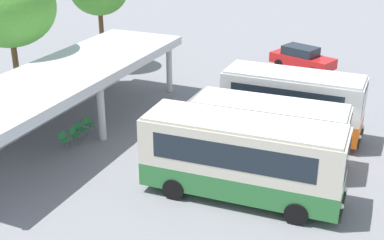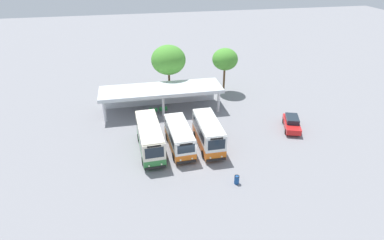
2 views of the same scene
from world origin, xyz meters
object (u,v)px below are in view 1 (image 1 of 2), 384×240
Objects in this scene: city_bus_nearest_orange at (242,156)px; waiting_chair_fourth_seat at (88,123)px; waiting_chair_second_from_end at (74,133)px; city_bus_second_in_row at (269,130)px; waiting_chair_end_by_column at (64,138)px; city_bus_middle_cream at (292,102)px; waiting_chair_middle_seat at (81,128)px; parked_car_flank at (302,58)px.

waiting_chair_fourth_seat is at bearing 72.39° from city_bus_nearest_orange.
city_bus_nearest_orange is 9.38× the size of waiting_chair_second_from_end.
city_bus_second_in_row reaches higher than waiting_chair_end_by_column.
waiting_chair_end_by_column is 2.05m from waiting_chair_fourth_seat.
city_bus_second_in_row is at bearing 175.76° from city_bus_middle_cream.
waiting_chair_second_from_end is 1.00× the size of waiting_chair_middle_seat.
parked_car_flank is 5.56× the size of waiting_chair_fourth_seat.
city_bus_nearest_orange is 1.15× the size of city_bus_second_in_row.
city_bus_second_in_row is at bearing -173.51° from parked_car_flank.
city_bus_nearest_orange is at bearing -99.68° from waiting_chair_second_from_end.
city_bus_nearest_orange is 6.58m from city_bus_middle_cream.
waiting_chair_fourth_seat is (2.05, -0.01, 0.00)m from waiting_chair_end_by_column.
city_bus_second_in_row is 8.15× the size of waiting_chair_middle_seat.
city_bus_nearest_orange is at bearing -103.67° from waiting_chair_middle_seat.
parked_car_flank reaches higher than waiting_chair_middle_seat.
parked_car_flank is 5.56× the size of waiting_chair_second_from_end.
parked_car_flank reaches higher than waiting_chair_fourth_seat.
waiting_chair_second_from_end is 0.69m from waiting_chair_middle_seat.
waiting_chair_fourth_seat is (1.37, 0.11, 0.00)m from waiting_chair_second_from_end.
city_bus_middle_cream is (3.28, -0.24, 0.21)m from city_bus_second_in_row.
parked_car_flank reaches higher than waiting_chair_second_from_end.
waiting_chair_middle_seat is at bearing 7.96° from waiting_chair_second_from_end.
waiting_chair_end_by_column and waiting_chair_fourth_seat have the same top height.
parked_car_flank is at bearing 9.54° from city_bus_middle_cream.
waiting_chair_second_from_end is 1.37m from waiting_chair_fourth_seat.
waiting_chair_end_by_column is 1.37m from waiting_chair_middle_seat.
city_bus_nearest_orange is 9.53m from waiting_chair_middle_seat.
city_bus_nearest_orange is 3.30m from city_bus_second_in_row.
city_bus_nearest_orange is 9.38× the size of waiting_chair_fourth_seat.
city_bus_nearest_orange reaches higher than waiting_chair_fourth_seat.
waiting_chair_second_from_end and waiting_chair_fourth_seat have the same top height.
waiting_chair_second_from_end is (-16.36, 7.59, -0.31)m from parked_car_flank.
city_bus_second_in_row is at bearing -3.07° from city_bus_nearest_orange.
waiting_chair_end_by_column is 1.00× the size of waiting_chair_middle_seat.
city_bus_nearest_orange is at bearing -95.38° from waiting_chair_end_by_column.
city_bus_middle_cream reaches higher than waiting_chair_second_from_end.
waiting_chair_end_by_column is 1.00× the size of waiting_chair_second_from_end.
city_bus_nearest_orange is 9.32m from waiting_chair_end_by_column.
waiting_chair_second_from_end is at bearing -9.38° from waiting_chair_end_by_column.
city_bus_middle_cream is 11.54m from parked_car_flank.
parked_car_flank is (17.91, 1.49, -1.01)m from city_bus_nearest_orange.
parked_car_flank is at bearing -24.88° from waiting_chair_second_from_end.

